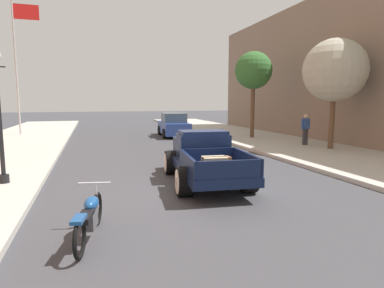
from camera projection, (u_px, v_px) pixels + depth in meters
name	position (u px, v px, depth m)	size (l,w,h in m)	color
ground_plane	(202.00, 186.00, 9.61)	(140.00, 140.00, 0.00)	#3D3D42
hotrod_truck_navy	(203.00, 157.00, 10.20)	(2.52, 5.06, 1.58)	#0F1938
motorcycle_parked	(89.00, 216.00, 5.84)	(0.70, 2.09, 0.93)	black
car_background_blue	(174.00, 126.00, 22.92)	(2.10, 4.41, 1.65)	#284293
pedestrian_sidewalk_right	(306.00, 127.00, 17.38)	(0.53, 0.22, 1.65)	#333338
flagpole	(19.00, 53.00, 22.22)	(1.74, 0.16, 9.16)	#B2B2B7
street_tree_nearest	(335.00, 71.00, 15.60)	(3.02, 3.02, 5.32)	brown
street_tree_second	(253.00, 71.00, 20.52)	(2.36, 2.36, 5.45)	brown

